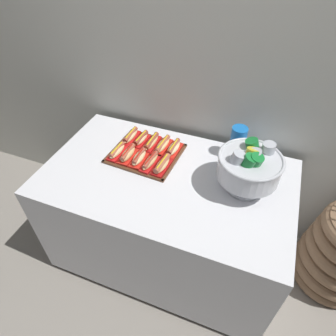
# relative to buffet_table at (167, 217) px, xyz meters

# --- Properties ---
(ground_plane) EXTENTS (10.00, 10.00, 0.00)m
(ground_plane) POSITION_rel_buffet_table_xyz_m (0.00, 0.00, -0.41)
(ground_plane) COLOR gray
(back_wall) EXTENTS (6.00, 0.10, 2.60)m
(back_wall) POSITION_rel_buffet_table_xyz_m (0.00, 0.52, 0.89)
(back_wall) COLOR beige
(back_wall) RESTS_ON ground_plane
(buffet_table) EXTENTS (1.43, 0.83, 0.79)m
(buffet_table) POSITION_rel_buffet_table_xyz_m (0.00, 0.00, 0.00)
(buffet_table) COLOR silver
(buffet_table) RESTS_ON ground_plane
(serving_tray) EXTENTS (0.42, 0.38, 0.01)m
(serving_tray) POSITION_rel_buffet_table_xyz_m (-0.19, 0.13, 0.38)
(serving_tray) COLOR #56331E
(serving_tray) RESTS_ON buffet_table
(hot_dog_0) EXTENTS (0.07, 0.16, 0.06)m
(hot_dog_0) POSITION_rel_buffet_table_xyz_m (-0.34, 0.06, 0.41)
(hot_dog_0) COLOR red
(hot_dog_0) RESTS_ON serving_tray
(hot_dog_1) EXTENTS (0.07, 0.16, 0.06)m
(hot_dog_1) POSITION_rel_buffet_table_xyz_m (-0.27, 0.05, 0.41)
(hot_dog_1) COLOR red
(hot_dog_1) RESTS_ON serving_tray
(hot_dog_2) EXTENTS (0.07, 0.16, 0.06)m
(hot_dog_2) POSITION_rel_buffet_table_xyz_m (-0.19, 0.05, 0.41)
(hot_dog_2) COLOR red
(hot_dog_2) RESTS_ON serving_tray
(hot_dog_3) EXTENTS (0.07, 0.18, 0.06)m
(hot_dog_3) POSITION_rel_buffet_table_xyz_m (-0.12, 0.04, 0.41)
(hot_dog_3) COLOR red
(hot_dog_3) RESTS_ON serving_tray
(hot_dog_4) EXTENTS (0.08, 0.18, 0.06)m
(hot_dog_4) POSITION_rel_buffet_table_xyz_m (-0.04, 0.04, 0.41)
(hot_dog_4) COLOR #B21414
(hot_dog_4) RESTS_ON serving_tray
(hot_dog_5) EXTENTS (0.06, 0.17, 0.06)m
(hot_dog_5) POSITION_rel_buffet_table_xyz_m (-0.33, 0.22, 0.41)
(hot_dog_5) COLOR red
(hot_dog_5) RESTS_ON serving_tray
(hot_dog_6) EXTENTS (0.07, 0.16, 0.06)m
(hot_dog_6) POSITION_rel_buffet_table_xyz_m (-0.26, 0.22, 0.41)
(hot_dog_6) COLOR red
(hot_dog_6) RESTS_ON serving_tray
(hot_dog_7) EXTENTS (0.06, 0.18, 0.06)m
(hot_dog_7) POSITION_rel_buffet_table_xyz_m (-0.18, 0.21, 0.41)
(hot_dog_7) COLOR red
(hot_dog_7) RESTS_ON serving_tray
(hot_dog_8) EXTENTS (0.08, 0.19, 0.06)m
(hot_dog_8) POSITION_rel_buffet_table_xyz_m (-0.11, 0.21, 0.41)
(hot_dog_8) COLOR red
(hot_dog_8) RESTS_ON serving_tray
(hot_dog_9) EXTENTS (0.08, 0.17, 0.06)m
(hot_dog_9) POSITION_rel_buffet_table_xyz_m (-0.03, 0.20, 0.41)
(hot_dog_9) COLOR red
(hot_dog_9) RESTS_ON serving_tray
(punch_bowl) EXTENTS (0.33, 0.33, 0.27)m
(punch_bowl) POSITION_rel_buffet_table_xyz_m (0.43, 0.07, 0.53)
(punch_bowl) COLOR silver
(punch_bowl) RESTS_ON buffet_table
(cup_stack) EXTENTS (0.09, 0.09, 0.20)m
(cup_stack) POSITION_rel_buffet_table_xyz_m (0.33, 0.32, 0.48)
(cup_stack) COLOR blue
(cup_stack) RESTS_ON buffet_table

